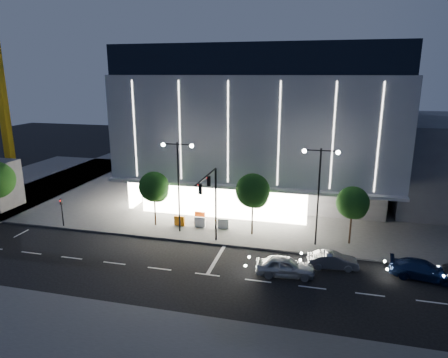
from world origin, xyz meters
The scene contains 17 objects.
ground centered at (0.00, 0.00, 0.00)m, with size 160.00×160.00×0.00m, color black.
sidewalk_museum centered at (5.00, 24.00, 0.07)m, with size 70.00×40.00×0.15m, color #474747.
museum centered at (2.98, 22.31, 9.27)m, with size 30.00×25.80×18.00m.
traffic_mast centered at (1.00, 3.34, 5.03)m, with size 0.33×5.89×7.07m.
street_lamp_west centered at (-3.00, 6.00, 5.96)m, with size 3.16×0.36×9.00m.
street_lamp_east centered at (10.00, 6.00, 5.96)m, with size 3.16×0.36×9.00m.
ped_signal_far centered at (-15.00, 4.50, 1.89)m, with size 0.22×0.24×3.00m.
tree_left centered at (-5.97, 7.02, 4.03)m, with size 3.02×3.02×5.72m.
tree_mid centered at (4.03, 7.02, 4.33)m, with size 3.25×3.25×6.15m.
tree_right centered at (13.03, 7.02, 3.88)m, with size 2.91×2.91×5.51m.
car_lead centered at (7.86, -0.15, 0.77)m, with size 1.82×4.53×1.54m, color #BABEC3.
car_second centered at (11.45, 2.00, 0.66)m, with size 1.39×3.98×1.31m, color #93969A.
car_third centered at (18.09, 1.98, 0.69)m, with size 1.93×4.75×1.38m, color navy.
barrier_a centered at (-3.55, 7.41, 0.65)m, with size 1.10×0.25×1.00m, color orange.
barrier_b centered at (-1.45, 7.65, 0.65)m, with size 1.10×0.25×1.00m, color silver.
barrier_c centered at (-1.91, 9.12, 0.65)m, with size 1.10×0.25×1.00m, color #FF560E.
barrier_d centered at (0.96, 7.73, 0.65)m, with size 1.10×0.25×1.00m, color silver.
Camera 1 is at (10.05, -28.44, 15.16)m, focal length 32.00 mm.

